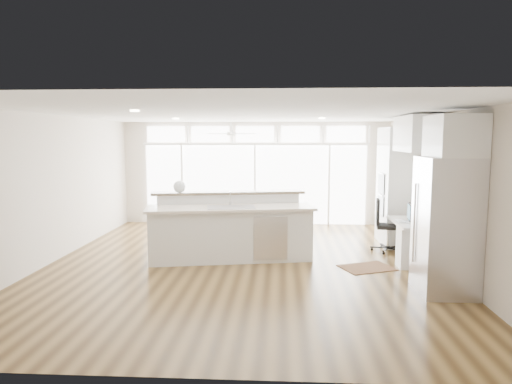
{
  "coord_description": "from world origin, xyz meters",
  "views": [
    {
      "loc": [
        0.71,
        -8.05,
        2.27
      ],
      "look_at": [
        0.22,
        0.6,
        1.25
      ],
      "focal_mm": 32.0,
      "sensor_mm": 36.0,
      "label": 1
    }
  ],
  "objects": [
    {
      "name": "transom_row",
      "position": [
        0.0,
        3.94,
        2.38
      ],
      "size": [
        5.9,
        0.06,
        0.4
      ],
      "primitive_type": "cube",
      "color": "white",
      "rests_on": "wall_back"
    },
    {
      "name": "wall_left",
      "position": [
        -3.5,
        0.0,
        1.35
      ],
      "size": [
        0.04,
        8.0,
        2.7
      ],
      "primitive_type": "cube",
      "color": "beige",
      "rests_on": "floor"
    },
    {
      "name": "fishbowl",
      "position": [
        -1.25,
        0.53,
        1.35
      ],
      "size": [
        0.27,
        0.27,
        0.24
      ],
      "primitive_type": "sphere",
      "rotation": [
        0.0,
        0.0,
        0.16
      ],
      "color": "white",
      "rests_on": "kitchen_island"
    },
    {
      "name": "keyboard",
      "position": [
        2.88,
        0.3,
        0.77
      ],
      "size": [
        0.13,
        0.34,
        0.02
      ],
      "primitive_type": "cube",
      "rotation": [
        0.0,
        0.0,
        0.0
      ],
      "color": "silver",
      "rests_on": "desk_nook"
    },
    {
      "name": "kitchen_island",
      "position": [
        -0.24,
        0.3,
        0.62
      ],
      "size": [
        3.26,
        1.7,
        1.23
      ],
      "primitive_type": "cube",
      "rotation": [
        0.0,
        0.0,
        0.18
      ],
      "color": "white",
      "rests_on": "floor"
    },
    {
      "name": "framed_photos",
      "position": [
        3.46,
        0.92,
        1.4
      ],
      "size": [
        0.06,
        0.22,
        0.8
      ],
      "primitive_type": "cube",
      "color": "black",
      "rests_on": "wall_right"
    },
    {
      "name": "refrigerator",
      "position": [
        3.11,
        -1.35,
        1.0
      ],
      "size": [
        0.76,
        0.9,
        2.0
      ],
      "primitive_type": "cube",
      "color": "silver",
      "rests_on": "floor"
    },
    {
      "name": "oven_cabinet",
      "position": [
        3.17,
        1.8,
        1.25
      ],
      "size": [
        0.64,
        1.2,
        2.5
      ],
      "primitive_type": "cube",
      "color": "white",
      "rests_on": "floor"
    },
    {
      "name": "ceiling",
      "position": [
        0.0,
        0.0,
        2.7
      ],
      "size": [
        7.0,
        8.0,
        0.02
      ],
      "primitive_type": "cube",
      "color": "white",
      "rests_on": "wall_back"
    },
    {
      "name": "rug",
      "position": [
        2.22,
        -0.14,
        0.01
      ],
      "size": [
        1.06,
        0.93,
        0.01
      ],
      "primitive_type": "cube",
      "rotation": [
        0.0,
        0.0,
        0.4
      ],
      "color": "#3A2012",
      "rests_on": "floor"
    },
    {
      "name": "ceiling_fan",
      "position": [
        -0.5,
        2.8,
        2.48
      ],
      "size": [
        1.16,
        1.16,
        0.32
      ],
      "primitive_type": "cube",
      "color": "white",
      "rests_on": "ceiling"
    },
    {
      "name": "floor",
      "position": [
        0.0,
        0.0,
        -0.01
      ],
      "size": [
        7.0,
        8.0,
        0.02
      ],
      "primitive_type": "cube",
      "color": "#432E14",
      "rests_on": "ground"
    },
    {
      "name": "recessed_lights",
      "position": [
        0.0,
        0.2,
        2.68
      ],
      "size": [
        3.4,
        3.0,
        0.02
      ],
      "primitive_type": "cube",
      "color": "white",
      "rests_on": "ceiling"
    },
    {
      "name": "potted_plant",
      "position": [
        3.17,
        1.8,
        2.62
      ],
      "size": [
        0.33,
        0.36,
        0.24
      ],
      "primitive_type": "imported",
      "rotation": [
        0.0,
        0.0,
        -0.17
      ],
      "color": "#355926",
      "rests_on": "oven_cabinet"
    },
    {
      "name": "desk_nook",
      "position": [
        3.13,
        0.3,
        0.38
      ],
      "size": [
        0.72,
        1.3,
        0.76
      ],
      "primitive_type": "cube",
      "color": "white",
      "rests_on": "floor"
    },
    {
      "name": "office_chair",
      "position": [
        2.85,
        1.09,
        0.52
      ],
      "size": [
        0.61,
        0.57,
        1.05
      ],
      "primitive_type": "cube",
      "rotation": [
        0.0,
        0.0,
        -0.14
      ],
      "color": "black",
      "rests_on": "floor"
    },
    {
      "name": "glass_wall",
      "position": [
        0.0,
        3.94,
        1.05
      ],
      "size": [
        5.8,
        0.06,
        2.08
      ],
      "primitive_type": "cube",
      "color": "white",
      "rests_on": "wall_back"
    },
    {
      "name": "desk_window",
      "position": [
        3.46,
        0.3,
        1.55
      ],
      "size": [
        0.04,
        0.85,
        0.85
      ],
      "primitive_type": "cube",
      "color": "white",
      "rests_on": "wall_right"
    },
    {
      "name": "fridge_cabinet",
      "position": [
        3.17,
        -1.35,
        2.3
      ],
      "size": [
        0.64,
        0.9,
        0.6
      ],
      "primitive_type": "cube",
      "color": "white",
      "rests_on": "wall_right"
    },
    {
      "name": "wall_front",
      "position": [
        0.0,
        -4.0,
        1.35
      ],
      "size": [
        7.0,
        0.04,
        2.7
      ],
      "primitive_type": "cube",
      "color": "beige",
      "rests_on": "floor"
    },
    {
      "name": "monitor",
      "position": [
        3.05,
        0.3,
        0.94
      ],
      "size": [
        0.14,
        0.43,
        0.35
      ],
      "primitive_type": "cube",
      "rotation": [
        0.0,
        0.0,
        -0.16
      ],
      "color": "black",
      "rests_on": "desk_nook"
    },
    {
      "name": "upper_cabinets",
      "position": [
        3.17,
        0.3,
        2.35
      ],
      "size": [
        0.64,
        1.3,
        0.64
      ],
      "primitive_type": "cube",
      "color": "white",
      "rests_on": "wall_right"
    },
    {
      "name": "wall_back",
      "position": [
        0.0,
        4.0,
        1.35
      ],
      "size": [
        7.0,
        0.04,
        2.7
      ],
      "primitive_type": "cube",
      "color": "beige",
      "rests_on": "floor"
    },
    {
      "name": "wall_right",
      "position": [
        3.5,
        0.0,
        1.35
      ],
      "size": [
        0.04,
        8.0,
        2.7
      ],
      "primitive_type": "cube",
      "color": "beige",
      "rests_on": "floor"
    }
  ]
}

